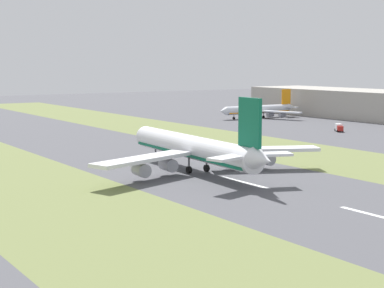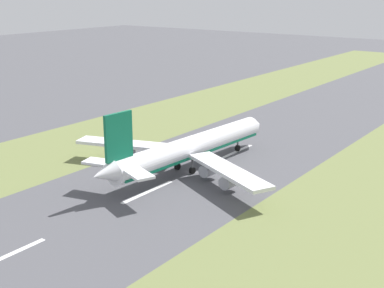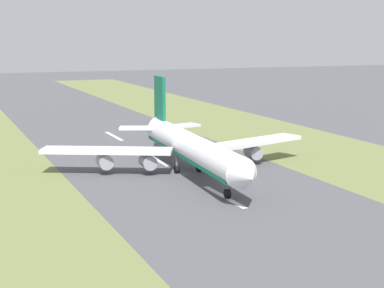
% 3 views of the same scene
% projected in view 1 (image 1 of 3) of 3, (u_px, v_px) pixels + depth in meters
% --- Properties ---
extents(ground_plane, '(800.00, 800.00, 0.00)m').
position_uv_depth(ground_plane, '(201.00, 171.00, 165.08)').
color(ground_plane, '#4C4C51').
extents(grass_median_west, '(40.00, 600.00, 0.01)m').
position_uv_depth(grass_median_west, '(32.00, 190.00, 140.63)').
color(grass_median_west, olive).
rests_on(grass_median_west, ground).
extents(grass_median_east, '(40.00, 600.00, 0.01)m').
position_uv_depth(grass_median_east, '(327.00, 157.00, 189.53)').
color(grass_median_east, olive).
rests_on(grass_median_east, ground).
extents(centreline_dash_near, '(1.20, 18.00, 0.01)m').
position_uv_depth(centreline_dash_near, '(378.00, 216.00, 117.17)').
color(centreline_dash_near, silver).
rests_on(centreline_dash_near, ground).
extents(centreline_dash_mid, '(1.20, 18.00, 0.01)m').
position_uv_depth(centreline_dash_mid, '(244.00, 182.00, 150.37)').
color(centreline_dash_mid, silver).
rests_on(centreline_dash_mid, ground).
extents(centreline_dash_far, '(1.20, 18.00, 0.01)m').
position_uv_depth(centreline_dash_far, '(158.00, 160.00, 183.56)').
color(centreline_dash_far, silver).
rests_on(centreline_dash_far, ground).
extents(airplane_main_jet, '(64.00, 67.21, 20.20)m').
position_uv_depth(airplane_main_jet, '(196.00, 149.00, 163.78)').
color(airplane_main_jet, white).
rests_on(airplane_main_jet, ground).
extents(terminal_building, '(36.00, 108.69, 14.00)m').
position_uv_depth(terminal_building, '(343.00, 103.00, 334.48)').
color(terminal_building, '#A39E93').
rests_on(terminal_building, ground).
extents(airplane_parked_apron, '(47.07, 44.99, 14.17)m').
position_uv_depth(airplane_parked_apron, '(260.00, 110.00, 323.28)').
color(airplane_parked_apron, silver).
rests_on(airplane_parked_apron, ground).
extents(service_truck, '(5.11, 6.23, 3.10)m').
position_uv_depth(service_truck, '(339.00, 128.00, 259.70)').
color(service_truck, '#B2231E').
rests_on(service_truck, ground).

